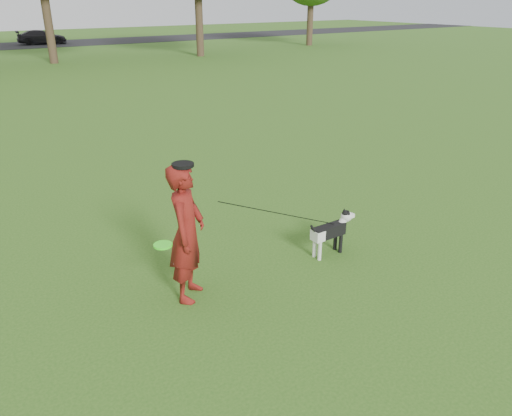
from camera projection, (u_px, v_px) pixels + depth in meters
ground at (233, 268)px, 7.31m from camera, size 120.00×120.00×0.00m
man at (187, 233)px, 6.28m from camera, size 0.77×0.79×1.83m
dog at (332, 229)px, 7.56m from camera, size 0.89×0.18×0.68m
car_right at (42, 37)px, 40.81m from camera, size 3.99×2.06×1.11m
man_held_items at (282, 214)px, 6.94m from camera, size 2.96×0.37×1.39m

